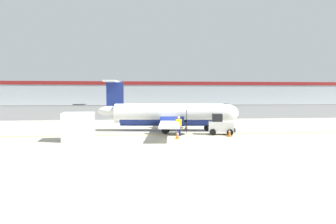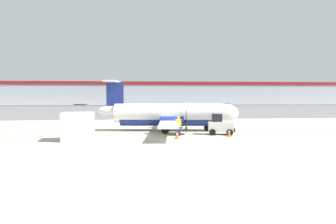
{
  "view_description": "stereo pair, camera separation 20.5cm",
  "coord_description": "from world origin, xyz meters",
  "px_view_note": "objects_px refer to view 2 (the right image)",
  "views": [
    {
      "loc": [
        -3.36,
        -24.6,
        3.65
      ],
      "look_at": [
        -0.24,
        5.74,
        1.8
      ],
      "focal_mm": 32.0,
      "sensor_mm": 36.0,
      "label": 1
    },
    {
      "loc": [
        -3.16,
        -24.62,
        3.65
      ],
      "look_at": [
        -0.24,
        5.74,
        1.8
      ],
      "focal_mm": 32.0,
      "sensor_mm": 36.0,
      "label": 2
    }
  ],
  "objects_px": {
    "traffic_cone_near_right": "(227,125)",
    "parked_car_5": "(202,108)",
    "parked_car_2": "(126,110)",
    "parked_car_4": "(188,109)",
    "cargo_container": "(78,126)",
    "parked_car_6": "(223,108)",
    "traffic_cone_near_left": "(186,126)",
    "traffic_cone_far_right": "(229,133)",
    "parked_car_1": "(99,110)",
    "baggage_tug": "(220,125)",
    "ground_crew_worker": "(178,125)",
    "commuter_airplane": "(171,115)",
    "traffic_cone_far_left": "(177,135)",
    "parked_car_3": "(157,108)",
    "parked_car_0": "(80,108)"
  },
  "relations": [
    {
      "from": "commuter_airplane",
      "to": "parked_car_6",
      "type": "xyz_separation_m",
      "value": [
        13.64,
        29.64,
        -0.71
      ]
    },
    {
      "from": "parked_car_2",
      "to": "parked_car_4",
      "type": "bearing_deg",
      "value": -166.89
    },
    {
      "from": "traffic_cone_near_left",
      "to": "traffic_cone_near_right",
      "type": "relative_size",
      "value": 1.0
    },
    {
      "from": "baggage_tug",
      "to": "parked_car_3",
      "type": "bearing_deg",
      "value": 109.28
    },
    {
      "from": "ground_crew_worker",
      "to": "traffic_cone_far_left",
      "type": "height_order",
      "value": "ground_crew_worker"
    },
    {
      "from": "cargo_container",
      "to": "parked_car_2",
      "type": "relative_size",
      "value": 0.6
    },
    {
      "from": "traffic_cone_far_right",
      "to": "parked_car_0",
      "type": "bearing_deg",
      "value": 119.04
    },
    {
      "from": "commuter_airplane",
      "to": "traffic_cone_far_left",
      "type": "xyz_separation_m",
      "value": [
        -0.13,
        -5.4,
        -1.29
      ]
    },
    {
      "from": "traffic_cone_far_left",
      "to": "ground_crew_worker",
      "type": "bearing_deg",
      "value": 78.52
    },
    {
      "from": "cargo_container",
      "to": "traffic_cone_far_right",
      "type": "relative_size",
      "value": 4.01
    },
    {
      "from": "parked_car_2",
      "to": "traffic_cone_far_right",
      "type": "bearing_deg",
      "value": 108.69
    },
    {
      "from": "commuter_airplane",
      "to": "cargo_container",
      "type": "xyz_separation_m",
      "value": [
        -7.95,
        -5.39,
        -0.5
      ]
    },
    {
      "from": "commuter_airplane",
      "to": "traffic_cone_far_left",
      "type": "relative_size",
      "value": 25.12
    },
    {
      "from": "traffic_cone_near_right",
      "to": "traffic_cone_far_left",
      "type": "height_order",
      "value": "same"
    },
    {
      "from": "commuter_airplane",
      "to": "traffic_cone_near_right",
      "type": "height_order",
      "value": "commuter_airplane"
    },
    {
      "from": "traffic_cone_far_right",
      "to": "parked_car_4",
      "type": "xyz_separation_m",
      "value": [
        1.16,
        28.83,
        0.58
      ]
    },
    {
      "from": "traffic_cone_near_right",
      "to": "parked_car_5",
      "type": "bearing_deg",
      "value": 84.33
    },
    {
      "from": "ground_crew_worker",
      "to": "parked_car_6",
      "type": "xyz_separation_m",
      "value": [
        13.43,
        33.4,
        -0.06
      ]
    },
    {
      "from": "parked_car_2",
      "to": "parked_car_4",
      "type": "relative_size",
      "value": 1.01
    },
    {
      "from": "parked_car_5",
      "to": "cargo_container",
      "type": "bearing_deg",
      "value": 60.93
    },
    {
      "from": "traffic_cone_near_right",
      "to": "parked_car_1",
      "type": "height_order",
      "value": "parked_car_1"
    },
    {
      "from": "baggage_tug",
      "to": "traffic_cone_near_right",
      "type": "xyz_separation_m",
      "value": [
        2.14,
        5.16,
        -0.54
      ]
    },
    {
      "from": "baggage_tug",
      "to": "traffic_cone_far_left",
      "type": "xyz_separation_m",
      "value": [
        -4.18,
        -2.15,
        -0.54
      ]
    },
    {
      "from": "commuter_airplane",
      "to": "traffic_cone_near_left",
      "type": "xyz_separation_m",
      "value": [
        1.64,
        1.02,
        -1.29
      ]
    },
    {
      "from": "parked_car_4",
      "to": "parked_car_6",
      "type": "height_order",
      "value": "same"
    },
    {
      "from": "traffic_cone_far_right",
      "to": "traffic_cone_near_right",
      "type": "bearing_deg",
      "value": 75.14
    },
    {
      "from": "cargo_container",
      "to": "parked_car_6",
      "type": "relative_size",
      "value": 0.6
    },
    {
      "from": "parked_car_1",
      "to": "parked_car_5",
      "type": "bearing_deg",
      "value": 18.4
    },
    {
      "from": "parked_car_0",
      "to": "parked_car_1",
      "type": "bearing_deg",
      "value": 123.84
    },
    {
      "from": "parked_car_0",
      "to": "parked_car_5",
      "type": "bearing_deg",
      "value": 176.97
    },
    {
      "from": "ground_crew_worker",
      "to": "parked_car_2",
      "type": "relative_size",
      "value": 0.4
    },
    {
      "from": "cargo_container",
      "to": "parked_car_3",
      "type": "bearing_deg",
      "value": 71.19
    },
    {
      "from": "parked_car_3",
      "to": "parked_car_5",
      "type": "xyz_separation_m",
      "value": [
        8.42,
        -1.66,
        0.0
      ]
    },
    {
      "from": "traffic_cone_far_right",
      "to": "parked_car_4",
      "type": "distance_m",
      "value": 28.85
    },
    {
      "from": "commuter_airplane",
      "to": "parked_car_4",
      "type": "relative_size",
      "value": 3.79
    },
    {
      "from": "baggage_tug",
      "to": "parked_car_4",
      "type": "distance_m",
      "value": 27.55
    },
    {
      "from": "traffic_cone_far_left",
      "to": "parked_car_4",
      "type": "bearing_deg",
      "value": 79.02
    },
    {
      "from": "traffic_cone_near_left",
      "to": "traffic_cone_far_left",
      "type": "xyz_separation_m",
      "value": [
        -1.77,
        -6.41,
        0.0
      ]
    },
    {
      "from": "traffic_cone_far_right",
      "to": "parked_car_1",
      "type": "xyz_separation_m",
      "value": [
        -14.38,
        25.75,
        0.58
      ]
    },
    {
      "from": "parked_car_0",
      "to": "cargo_container",
      "type": "bearing_deg",
      "value": 105.88
    },
    {
      "from": "parked_car_2",
      "to": "parked_car_5",
      "type": "bearing_deg",
      "value": -162.27
    },
    {
      "from": "traffic_cone_near_left",
      "to": "parked_car_2",
      "type": "distance_m",
      "value": 21.4
    },
    {
      "from": "cargo_container",
      "to": "traffic_cone_near_right",
      "type": "xyz_separation_m",
      "value": [
        14.14,
        7.31,
        -0.79
      ]
    },
    {
      "from": "traffic_cone_far_right",
      "to": "parked_car_3",
      "type": "xyz_separation_m",
      "value": [
        -4.27,
        32.56,
        0.58
      ]
    },
    {
      "from": "parked_car_3",
      "to": "parked_car_1",
      "type": "bearing_deg",
      "value": 31.74
    },
    {
      "from": "commuter_airplane",
      "to": "parked_car_4",
      "type": "distance_m",
      "value": 24.91
    },
    {
      "from": "parked_car_6",
      "to": "parked_car_2",
      "type": "bearing_deg",
      "value": 20.86
    },
    {
      "from": "parked_car_2",
      "to": "parked_car_3",
      "type": "distance_m",
      "value": 8.83
    },
    {
      "from": "ground_crew_worker",
      "to": "traffic_cone_near_right",
      "type": "height_order",
      "value": "ground_crew_worker"
    },
    {
      "from": "cargo_container",
      "to": "traffic_cone_far_right",
      "type": "distance_m",
      "value": 12.47
    }
  ]
}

